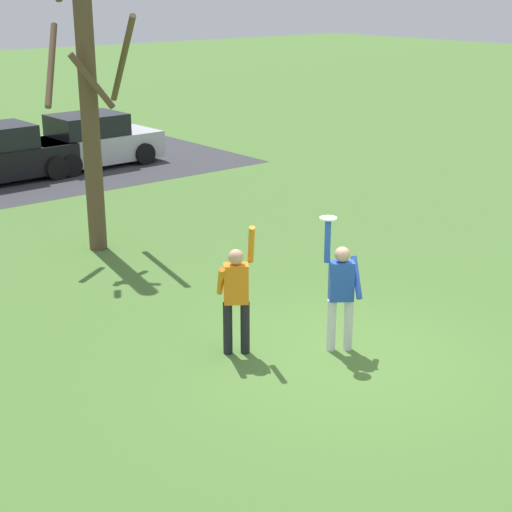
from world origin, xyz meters
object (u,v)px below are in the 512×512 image
Objects in this scene: parked_car_silver at (91,142)px; frisbee_disc at (328,218)px; person_defender at (236,293)px; bare_tree_tall at (88,92)px; person_catcher at (341,290)px.

frisbee_disc is at bearing -106.31° from parked_car_silver.
person_defender is 0.31× the size of bare_tree_tall.
bare_tree_tall is at bearing -119.48° from parked_car_silver.
person_defender is 8.08× the size of frisbee_disc.
person_defender is at bearing -0.00° from person_catcher.
bare_tree_tall is at bearing 91.88° from frisbee_disc.
frisbee_disc is 14.49m from parked_car_silver.
bare_tree_tall reaches higher than person_catcher.
person_catcher is 8.22× the size of frisbee_disc.
bare_tree_tall reaches higher than person_defender.
bare_tree_tall is (-0.22, 6.61, 1.17)m from frisbee_disc.
frisbee_disc is 0.06× the size of parked_car_silver.
person_defender reaches higher than parked_car_silver.
parked_car_silver is 8.68m from bare_tree_tall.
person_catcher is at bearing -105.47° from parked_car_silver.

